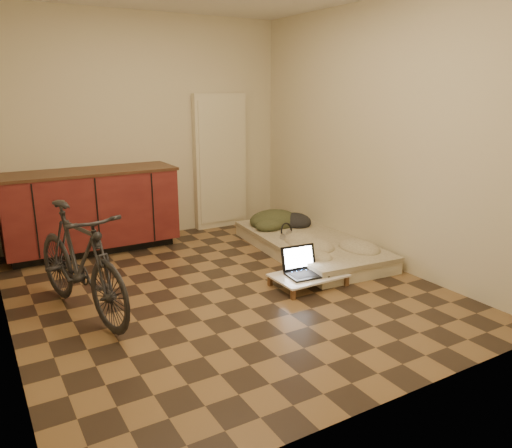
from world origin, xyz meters
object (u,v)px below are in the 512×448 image
futon (310,245)px  lap_desk (308,276)px  bicycle (79,256)px  laptop (304,268)px

futon → lap_desk: bearing=-122.1°
futon → bicycle: bearing=-167.0°
futon → laptop: 0.97m
bicycle → futon: bicycle is taller
bicycle → laptop: bearing=-25.0°
futon → lap_desk: size_ratio=3.08×
bicycle → laptop: (1.88, -0.39, -0.33)m
bicycle → laptop: size_ratio=4.06×
bicycle → laptop: bicycle is taller
futon → laptop: (-0.62, -0.75, 0.07)m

